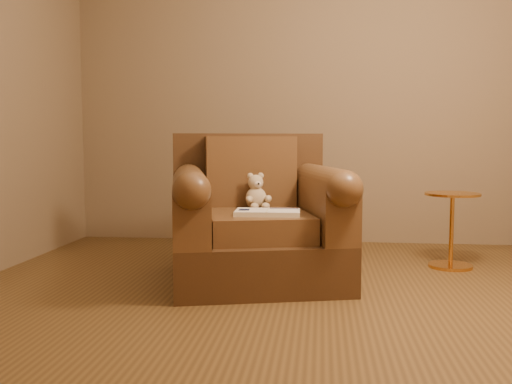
# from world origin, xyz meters

# --- Properties ---
(floor) EXTENTS (4.00, 4.00, 0.00)m
(floor) POSITION_xyz_m (0.00, 0.00, 0.00)
(floor) COLOR brown
(floor) RESTS_ON ground
(armchair) EXTENTS (1.28, 1.24, 0.96)m
(armchair) POSITION_xyz_m (-0.21, 0.53, 0.37)
(armchair) COLOR #432A16
(armchair) RESTS_ON floor
(teddy_bear) EXTENTS (0.18, 0.20, 0.24)m
(teddy_bear) POSITION_xyz_m (-0.21, 0.62, 0.55)
(teddy_bear) COLOR tan
(teddy_bear) RESTS_ON armchair
(guidebook) EXTENTS (0.40, 0.25, 0.03)m
(guidebook) POSITION_xyz_m (-0.11, 0.30, 0.47)
(guidebook) COLOR beige
(guidebook) RESTS_ON armchair
(side_table) EXTENTS (0.38, 0.38, 0.54)m
(side_table) POSITION_xyz_m (1.14, 1.04, 0.29)
(side_table) COLOR gold
(side_table) RESTS_ON floor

